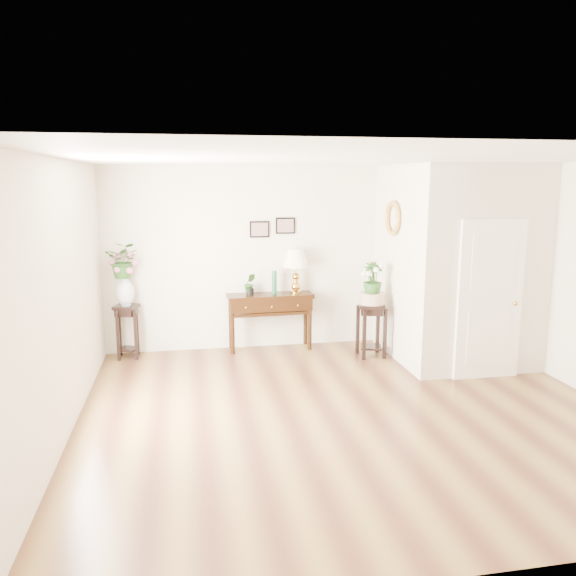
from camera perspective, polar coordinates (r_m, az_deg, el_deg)
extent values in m
cube|color=brown|center=(6.55, 6.27, -12.37)|extent=(6.00, 5.50, 0.02)
cube|color=white|center=(6.03, 6.83, 12.93)|extent=(6.00, 5.50, 0.02)
cube|color=beige|center=(8.77, 1.32, 3.12)|extent=(6.00, 0.02, 2.80)
cube|color=beige|center=(3.68, 19.16, -8.30)|extent=(6.00, 0.02, 2.80)
cube|color=beige|center=(6.00, -22.04, -1.22)|extent=(0.02, 5.50, 2.80)
cube|color=beige|center=(8.55, 16.63, 2.48)|extent=(1.80, 1.95, 2.80)
cube|color=white|center=(7.74, 19.82, -1.17)|extent=(0.90, 0.05, 2.10)
cube|color=black|center=(8.59, -2.91, 5.97)|extent=(0.30, 0.02, 0.25)
cube|color=black|center=(8.65, -0.27, 6.35)|extent=(0.30, 0.02, 0.25)
torus|color=gold|center=(8.22, 10.58, 6.99)|extent=(0.07, 0.51, 0.51)
cube|color=black|center=(8.69, -1.84, -3.43)|extent=(1.32, 0.48, 0.87)
cube|color=#B7892B|center=(8.60, 0.80, 1.78)|extent=(0.52, 0.52, 0.70)
cylinder|color=#17502E|center=(8.57, -1.41, 0.53)|extent=(0.08, 0.08, 0.36)
imported|color=#1E4917|center=(8.52, -3.90, 0.35)|extent=(0.17, 0.14, 0.31)
cube|color=black|center=(8.59, -15.99, -4.28)|extent=(0.39, 0.39, 0.80)
imported|color=#1E4917|center=(8.39, -16.36, 2.74)|extent=(0.54, 0.49, 0.52)
cube|color=black|center=(8.43, 8.44, -4.25)|extent=(0.47, 0.47, 0.80)
cylinder|color=beige|center=(8.32, 8.53, -1.06)|extent=(0.43, 0.43, 0.17)
imported|color=#1E4917|center=(8.27, 8.59, 0.89)|extent=(0.30, 0.30, 0.49)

